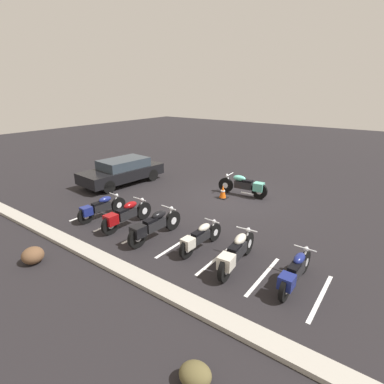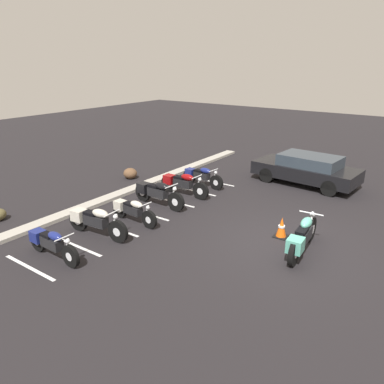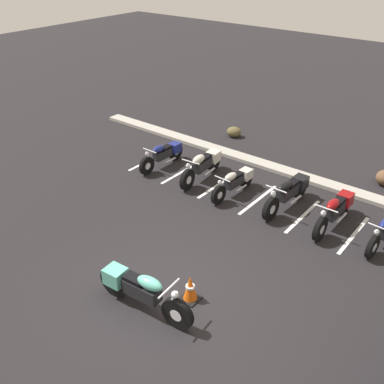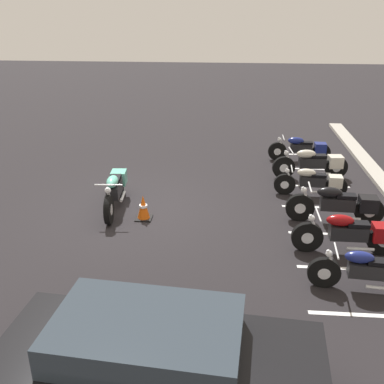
{
  "view_description": "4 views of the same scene",
  "coord_description": "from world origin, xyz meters",
  "views": [
    {
      "loc": [
        -5.98,
        11.45,
        4.74
      ],
      "look_at": [
        0.4,
        2.73,
        0.99
      ],
      "focal_mm": 28.0,
      "sensor_mm": 36.0,
      "label": 1
    },
    {
      "loc": [
        -9.38,
        -3.44,
        5.03
      ],
      "look_at": [
        -0.29,
        3.03,
        1.08
      ],
      "focal_mm": 35.0,
      "sensor_mm": 36.0,
      "label": 2
    },
    {
      "loc": [
        5.01,
        -5.43,
        6.88
      ],
      "look_at": [
        -1.32,
        2.6,
        1.0
      ],
      "focal_mm": 42.0,
      "sensor_mm": 36.0,
      "label": 3
    },
    {
      "loc": [
        10.32,
        2.27,
        4.99
      ],
      "look_at": [
        0.14,
        1.45,
        0.62
      ],
      "focal_mm": 42.0,
      "sensor_mm": 36.0,
      "label": 4
    }
  ],
  "objects": [
    {
      "name": "stall_line_0",
      "position": [
        -4.96,
        4.83,
        0.0
      ],
      "size": [
        0.1,
        2.1,
        0.0
      ],
      "primitive_type": "cube",
      "color": "white",
      "rests_on": "ground"
    },
    {
      "name": "stall_line_2",
      "position": [
        -2.03,
        4.83,
        0.0
      ],
      "size": [
        0.1,
        2.1,
        0.0
      ],
      "primitive_type": "cube",
      "color": "white",
      "rests_on": "ground"
    },
    {
      "name": "traffic_cone",
      "position": [
        0.46,
        0.28,
        0.29
      ],
      "size": [
        0.4,
        0.4,
        0.63
      ],
      "color": "black",
      "rests_on": "ground"
    },
    {
      "name": "motorcycle_teal_featured",
      "position": [
        -0.2,
        -0.58,
        0.5
      ],
      "size": [
        2.4,
        0.67,
        0.94
      ],
      "rotation": [
        0.0,
        0.0,
        0.07
      ],
      "color": "black",
      "rests_on": "ground"
    },
    {
      "name": "stall_line_4",
      "position": [
        0.9,
        4.83,
        0.0
      ],
      "size": [
        0.1,
        2.1,
        0.0
      ],
      "primitive_type": "cube",
      "color": "white",
      "rests_on": "ground"
    },
    {
      "name": "parked_bike_0",
      "position": [
        -4.29,
        4.81,
        0.43
      ],
      "size": [
        0.58,
        2.06,
        0.81
      ],
      "rotation": [
        0.0,
        0.0,
        -1.59
      ],
      "color": "black",
      "rests_on": "ground"
    },
    {
      "name": "stall_line_3",
      "position": [
        -0.56,
        4.83,
        0.0
      ],
      "size": [
        0.1,
        2.1,
        0.0
      ],
      "primitive_type": "cube",
      "color": "white",
      "rests_on": "ground"
    },
    {
      "name": "parked_bike_5",
      "position": [
        3.1,
        4.99,
        0.43
      ],
      "size": [
        0.58,
        2.06,
        0.81
      ],
      "rotation": [
        0.0,
        0.0,
        -1.66
      ],
      "color": "black",
      "rests_on": "ground"
    },
    {
      "name": "parked_bike_4",
      "position": [
        1.73,
        4.95,
        0.47
      ],
      "size": [
        0.63,
        2.25,
        0.89
      ],
      "rotation": [
        0.0,
        0.0,
        -1.58
      ],
      "color": "black",
      "rests_on": "ground"
    },
    {
      "name": "stall_line_5",
      "position": [
        2.37,
        4.83,
        0.0
      ],
      "size": [
        0.1,
        2.1,
        0.0
      ],
      "primitive_type": "cube",
      "color": "white",
      "rests_on": "ground"
    },
    {
      "name": "stall_line_6",
      "position": [
        3.83,
        4.83,
        0.0
      ],
      "size": [
        0.1,
        2.1,
        0.0
      ],
      "primitive_type": "cube",
      "color": "white",
      "rests_on": "ground"
    },
    {
      "name": "car_black",
      "position": [
        5.84,
        1.44,
        0.68
      ],
      "size": [
        2.17,
        4.44,
        1.29
      ],
      "rotation": [
        0.0,
        0.0,
        1.48
      ],
      "color": "black",
      "rests_on": "ground"
    },
    {
      "name": "ground",
      "position": [
        0.0,
        0.0,
        0.0
      ],
      "size": [
        60.0,
        60.0,
        0.0
      ],
      "primitive_type": "plane",
      "color": "black"
    },
    {
      "name": "parked_bike_2",
      "position": [
        -1.33,
        4.7,
        0.41
      ],
      "size": [
        0.56,
        1.98,
        0.78
      ],
      "rotation": [
        0.0,
        0.0,
        -1.63
      ],
      "color": "black",
      "rests_on": "ground"
    },
    {
      "name": "parked_bike_1",
      "position": [
        -2.7,
        4.92,
        0.48
      ],
      "size": [
        0.64,
        2.28,
        0.9
      ],
      "rotation": [
        0.0,
        0.0,
        -1.48
      ],
      "color": "black",
      "rests_on": "ground"
    },
    {
      "name": "stall_line_1",
      "position": [
        -3.5,
        4.83,
        0.0
      ],
      "size": [
        0.1,
        2.1,
        0.0
      ],
      "primitive_type": "cube",
      "color": "white",
      "rests_on": "ground"
    },
    {
      "name": "parked_bike_3",
      "position": [
        0.29,
        5.03,
        0.49
      ],
      "size": [
        0.65,
        2.32,
        0.91
      ],
      "rotation": [
        0.0,
        0.0,
        -1.62
      ],
      "color": "black",
      "rests_on": "ground"
    }
  ]
}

